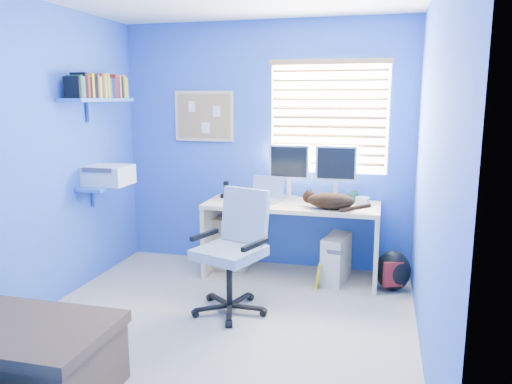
% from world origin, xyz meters
% --- Properties ---
extents(floor, '(3.00, 3.20, 0.00)m').
position_xyz_m(floor, '(0.00, 0.00, 0.00)').
color(floor, '#C0B39D').
rests_on(floor, ground).
extents(wall_back, '(3.00, 0.01, 2.50)m').
position_xyz_m(wall_back, '(0.00, 1.60, 1.25)').
color(wall_back, blue).
rests_on(wall_back, ground).
extents(wall_front, '(3.00, 0.01, 2.50)m').
position_xyz_m(wall_front, '(0.00, -1.60, 1.25)').
color(wall_front, blue).
rests_on(wall_front, ground).
extents(wall_left, '(0.01, 3.20, 2.50)m').
position_xyz_m(wall_left, '(-1.50, 0.00, 1.25)').
color(wall_left, blue).
rests_on(wall_left, ground).
extents(wall_right, '(0.01, 3.20, 2.50)m').
position_xyz_m(wall_right, '(1.50, 0.00, 1.25)').
color(wall_right, blue).
rests_on(wall_right, ground).
extents(desk, '(1.67, 0.65, 0.74)m').
position_xyz_m(desk, '(0.35, 1.26, 0.37)').
color(desk, '#DCBD86').
rests_on(desk, floor).
extents(laptop, '(0.37, 0.31, 0.22)m').
position_xyz_m(laptop, '(0.06, 1.30, 0.85)').
color(laptop, silver).
rests_on(laptop, desk).
extents(monitor_left, '(0.40, 0.13, 0.54)m').
position_xyz_m(monitor_left, '(0.28, 1.49, 1.01)').
color(monitor_left, silver).
rests_on(monitor_left, desk).
extents(monitor_right, '(0.40, 0.12, 0.54)m').
position_xyz_m(monitor_right, '(0.74, 1.50, 1.01)').
color(monitor_right, silver).
rests_on(monitor_right, desk).
extents(phone, '(0.11, 0.12, 0.17)m').
position_xyz_m(phone, '(-0.34, 1.35, 0.82)').
color(phone, black).
rests_on(phone, desk).
extents(mug, '(0.10, 0.09, 0.10)m').
position_xyz_m(mug, '(0.92, 1.49, 0.79)').
color(mug, '#1F5F3D').
rests_on(mug, desk).
extents(cd_spindle, '(0.13, 0.13, 0.07)m').
position_xyz_m(cd_spindle, '(1.01, 1.36, 0.78)').
color(cd_spindle, silver).
rests_on(cd_spindle, desk).
extents(cat, '(0.48, 0.35, 0.15)m').
position_xyz_m(cat, '(0.74, 1.08, 0.82)').
color(cat, black).
rests_on(cat, desk).
extents(tower_pc, '(0.27, 0.47, 0.45)m').
position_xyz_m(tower_pc, '(0.80, 1.23, 0.23)').
color(tower_pc, beige).
rests_on(tower_pc, floor).
extents(drawer_boxes, '(0.35, 0.28, 0.54)m').
position_xyz_m(drawer_boxes, '(-0.28, 1.33, 0.27)').
color(drawer_boxes, tan).
rests_on(drawer_boxes, floor).
extents(yellow_book, '(0.03, 0.17, 0.24)m').
position_xyz_m(yellow_book, '(0.66, 1.03, 0.12)').
color(yellow_book, yellow).
rests_on(yellow_book, floor).
extents(backpack, '(0.39, 0.35, 0.38)m').
position_xyz_m(backpack, '(1.32, 1.12, 0.19)').
color(backpack, black).
rests_on(backpack, floor).
extents(bed_corner, '(0.93, 0.66, 0.45)m').
position_xyz_m(bed_corner, '(-0.77, -1.12, 0.22)').
color(bed_corner, '#483123').
rests_on(bed_corner, floor).
extents(office_chair, '(0.75, 0.75, 1.00)m').
position_xyz_m(office_chair, '(0.03, 0.35, 0.37)').
color(office_chair, black).
rests_on(office_chair, floor).
extents(window_blinds, '(1.15, 0.05, 1.10)m').
position_xyz_m(window_blinds, '(0.65, 1.57, 1.55)').
color(window_blinds, white).
rests_on(window_blinds, ground).
extents(corkboard, '(0.64, 0.02, 0.52)m').
position_xyz_m(corkboard, '(-0.65, 1.58, 1.55)').
color(corkboard, '#DCBD86').
rests_on(corkboard, ground).
extents(wall_shelves, '(0.42, 0.90, 1.05)m').
position_xyz_m(wall_shelves, '(-1.35, 0.75, 1.43)').
color(wall_shelves, blue).
rests_on(wall_shelves, ground).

